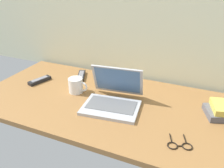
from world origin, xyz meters
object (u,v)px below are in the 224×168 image
Objects in this scene: coffee_mug at (76,85)px; remote_control_far at (81,76)px; remote_control_near at (40,80)px; laptop at (113,98)px; eyeglasses at (180,145)px.

coffee_mug is 0.78× the size of remote_control_far.
laptop is at bearing -6.92° from remote_control_near.
laptop reaches higher than eyeglasses.
laptop is 0.28m from coffee_mug.
coffee_mug is 0.77× the size of remote_control_near.
remote_control_near is at bearing 164.56° from eyeglasses.
laptop reaches higher than remote_control_far.
remote_control_near reaches higher than eyeglasses.
coffee_mug is 0.31m from remote_control_near.
remote_control_far is at bearing 112.44° from coffee_mug.
laptop reaches higher than coffee_mug.
remote_control_far is 0.89m from eyeglasses.
coffee_mug reaches higher than eyeglasses.
eyeglasses is (0.68, -0.25, -0.04)m from coffee_mug.
eyeglasses is (0.99, -0.27, -0.01)m from remote_control_near.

